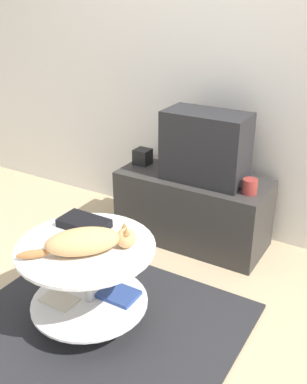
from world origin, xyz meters
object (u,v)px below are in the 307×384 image
Objects in this scene: dvd_box at (84,223)px; tv at (205,147)px; cat at (87,241)px; speaker at (143,157)px.

tv is at bearing 73.87° from dvd_box.
tv is 1.01m from dvd_box.
tv is at bearing 39.74° from cat.
cat is at bearing -47.94° from dvd_box.
tv is 1.25× the size of cat.
dvd_box is (-0.28, -0.95, -0.20)m from tv.
tv is 0.55m from speaker.
tv reaches higher than cat.
dvd_box is at bearing 86.96° from cat.
cat is (-0.10, -1.14, -0.17)m from tv.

